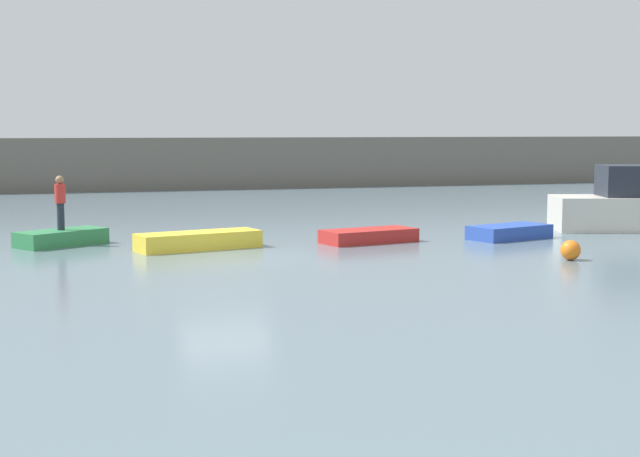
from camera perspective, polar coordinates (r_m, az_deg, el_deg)
The scene contains 8 objects.
ground_plane at distance 25.60m, azimuth -5.81°, elevation -1.81°, with size 120.00×120.00×0.00m, color slate.
embankment_wall at distance 54.27m, azimuth -11.78°, elevation 3.86°, with size 80.00×1.20×3.01m, color #666056.
rowboat_green at distance 29.25m, azimuth -15.51°, elevation -0.55°, with size 2.66×1.18×0.47m, color #2D7F47.
rowboat_yellow at distance 27.56m, azimuth -7.42°, elevation -0.73°, with size 3.64×1.14×0.51m, color gold.
rowboat_red at distance 29.01m, azimuth 3.00°, elevation -0.44°, with size 2.95×1.26×0.41m, color red.
rowboat_blue at distance 30.52m, azimuth 11.49°, elevation -0.21°, with size 2.69×1.27×0.44m, color #2B4CAD.
person_red_shirt at distance 29.14m, azimuth -15.57°, elevation 1.71°, with size 0.32×0.32×1.64m.
mooring_buoy at distance 25.93m, azimuth 15.04°, elevation -1.28°, with size 0.54×0.54×0.54m, color orange.
Camera 1 is at (-4.85, -24.89, 3.51)m, focal length 52.44 mm.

